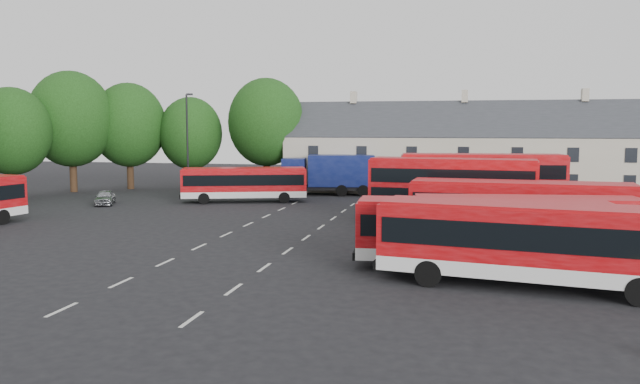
{
  "coord_description": "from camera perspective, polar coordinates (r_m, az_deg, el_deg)",
  "views": [
    {
      "loc": [
        13.8,
        -33.09,
        6.51
      ],
      "look_at": [
        4.72,
        6.92,
        2.2
      ],
      "focal_mm": 35.0,
      "sensor_mm": 36.0,
      "label": 1
    }
  ],
  "objects": [
    {
      "name": "ground",
      "position": [
        36.44,
        -9.72,
        -4.38
      ],
      "size": [
        140.0,
        140.0,
        0.0
      ],
      "primitive_type": "plane",
      "color": "black",
      "rests_on": "ground"
    },
    {
      "name": "bus_row_a",
      "position": [
        26.45,
        18.76,
        -4.01
      ],
      "size": [
        12.4,
        4.54,
        3.43
      ],
      "rotation": [
        0.0,
        0.0,
        -0.15
      ],
      "color": "silver",
      "rests_on": "ground"
    },
    {
      "name": "bus_row_e",
      "position": [
        39.31,
        17.93,
        -1.19
      ],
      "size": [
        10.74,
        3.61,
        2.98
      ],
      "rotation": [
        0.0,
        0.0,
        -0.12
      ],
      "color": "silver",
      "rests_on": "ground"
    },
    {
      "name": "silver_car",
      "position": [
        55.14,
        -19.06,
        -0.47
      ],
      "size": [
        2.8,
        3.86,
        1.22
      ],
      "primitive_type": "imported",
      "rotation": [
        0.0,
        0.0,
        0.43
      ],
      "color": "#96999D",
      "rests_on": "ground"
    },
    {
      "name": "bus_row_d",
      "position": [
        36.83,
        17.82,
        -1.22
      ],
      "size": [
        12.34,
        3.63,
        3.44
      ],
      "rotation": [
        0.0,
        0.0,
        -0.07
      ],
      "color": "silver",
      "rests_on": "ground"
    },
    {
      "name": "treeline",
      "position": [
        62.81,
        -20.69,
        5.77
      ],
      "size": [
        29.92,
        32.59,
        12.01
      ],
      "color": "black",
      "rests_on": "ground"
    },
    {
      "name": "bus_row_b",
      "position": [
        29.3,
        14.57,
        -3.21
      ],
      "size": [
        11.45,
        3.42,
        3.19
      ],
      "rotation": [
        0.0,
        0.0,
        0.07
      ],
      "color": "silver",
      "rests_on": "ground"
    },
    {
      "name": "lane_markings",
      "position": [
        37.44,
        -5.0,
        -4.03
      ],
      "size": [
        5.15,
        33.8,
        0.01
      ],
      "color": "beige",
      "rests_on": "ground"
    },
    {
      "name": "bus_dd_north",
      "position": [
        45.28,
        14.54,
        0.88
      ],
      "size": [
        11.43,
        3.72,
        4.6
      ],
      "rotation": [
        0.0,
        0.0,
        0.1
      ],
      "color": "silver",
      "rests_on": "ground"
    },
    {
      "name": "terrace_houses",
      "position": [
        63.15,
        12.98,
        3.44
      ],
      "size": [
        35.7,
        7.13,
        10.06
      ],
      "color": "beige",
      "rests_on": "ground"
    },
    {
      "name": "bus_row_c",
      "position": [
        32.17,
        18.36,
        -2.62
      ],
      "size": [
        11.18,
        3.87,
        3.1
      ],
      "rotation": [
        0.0,
        0.0,
        0.13
      ],
      "color": "silver",
      "rests_on": "ground"
    },
    {
      "name": "box_truck",
      "position": [
        59.46,
        0.89,
        1.79
      ],
      "size": [
        9.07,
        4.22,
        3.82
      ],
      "rotation": [
        0.0,
        0.0,
        0.18
      ],
      "color": "black",
      "rests_on": "ground"
    },
    {
      "name": "bus_dd_south",
      "position": [
        42.11,
        11.97,
        0.43
      ],
      "size": [
        10.99,
        3.47,
        4.43
      ],
      "rotation": [
        0.0,
        0.0,
        -0.09
      ],
      "color": "silver",
      "rests_on": "ground"
    },
    {
      "name": "lamppost",
      "position": [
        58.12,
        -12.0,
        4.45
      ],
      "size": [
        0.65,
        0.42,
        9.5
      ],
      "rotation": [
        0.0,
        0.0,
        0.37
      ],
      "color": "black",
      "rests_on": "ground"
    },
    {
      "name": "bus_north",
      "position": [
        54.13,
        -6.93,
        0.96
      ],
      "size": [
        10.8,
        5.63,
        2.99
      ],
      "rotation": [
        0.0,
        0.0,
        0.32
      ],
      "color": "silver",
      "rests_on": "ground"
    }
  ]
}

